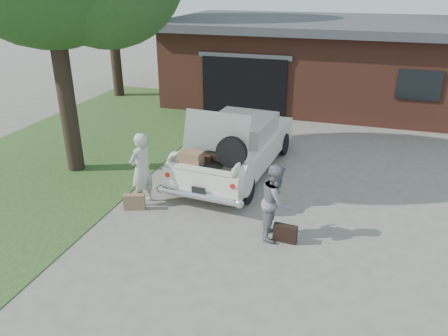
% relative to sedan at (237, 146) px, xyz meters
% --- Properties ---
extents(ground, '(90.00, 90.00, 0.00)m').
position_rel_sedan_xyz_m(ground, '(0.36, -2.91, -0.73)').
color(ground, gray).
rests_on(ground, ground).
extents(grass_strip, '(6.00, 16.00, 0.02)m').
position_rel_sedan_xyz_m(grass_strip, '(-5.14, 0.09, -0.72)').
color(grass_strip, '#2D4C1E').
rests_on(grass_strip, ground).
extents(house, '(12.80, 7.80, 3.30)m').
position_rel_sedan_xyz_m(house, '(1.34, 8.56, 0.94)').
color(house, brown).
rests_on(house, ground).
extents(sedan, '(2.32, 5.12, 2.03)m').
position_rel_sedan_xyz_m(sedan, '(0.00, 0.00, 0.00)').
color(sedan, white).
rests_on(sedan, ground).
extents(woman_left, '(0.61, 0.74, 1.73)m').
position_rel_sedan_xyz_m(woman_left, '(-1.59, -2.42, 0.13)').
color(woman_left, beige).
rests_on(woman_left, ground).
extents(woman_right, '(0.63, 0.79, 1.57)m').
position_rel_sedan_xyz_m(woman_right, '(1.62, -2.89, 0.05)').
color(woman_right, gray).
rests_on(woman_right, ground).
extents(suitcase_left, '(0.51, 0.31, 0.37)m').
position_rel_sedan_xyz_m(suitcase_left, '(-1.65, -2.77, -0.55)').
color(suitcase_left, '#9F7750').
rests_on(suitcase_left, ground).
extents(suitcase_right, '(0.49, 0.18, 0.37)m').
position_rel_sedan_xyz_m(suitcase_right, '(1.87, -3.07, -0.55)').
color(suitcase_right, black).
rests_on(suitcase_right, ground).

